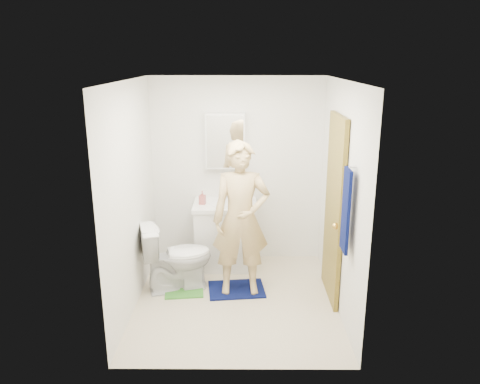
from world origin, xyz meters
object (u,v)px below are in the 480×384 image
medicine_cabinet (225,141)px  towel (346,211)px  toilet (177,257)px  soap_dispenser (202,198)px  vanity_cabinet (225,236)px  toothbrush_cup (246,197)px  man (241,219)px

medicine_cabinet → towel: 2.11m
toilet → soap_dispenser: (0.26, 0.59, 0.53)m
medicine_cabinet → towel: (1.18, -1.71, -0.35)m
vanity_cabinet → toothbrush_cup: size_ratio=6.05×
medicine_cabinet → toilet: size_ratio=0.87×
toilet → toothbrush_cup: toothbrush_cup is taller
medicine_cabinet → towel: size_ratio=0.87×
towel → vanity_cabinet: bearing=128.5°
vanity_cabinet → towel: (1.18, -1.48, 0.85)m
vanity_cabinet → toothbrush_cup: bearing=23.5°
man → toothbrush_cup: bearing=83.0°
vanity_cabinet → soap_dispenser: soap_dispenser is taller
toothbrush_cup → medicine_cabinet: bearing=157.9°
medicine_cabinet → man: size_ratio=0.40×
man → toilet: bearing=170.4°
toothbrush_cup → man: (-0.06, -0.84, -0.01)m
soap_dispenser → toothbrush_cup: size_ratio=1.28×
vanity_cabinet → toilet: 0.83m
toilet → vanity_cabinet: bearing=-57.0°
vanity_cabinet → towel: towel is taller
vanity_cabinet → towel: 2.08m
towel → man: 1.29m
man → towel: bearing=-40.6°
toothbrush_cup → toilet: bearing=-137.1°
soap_dispenser → toilet: bearing=-113.5°
toothbrush_cup → vanity_cabinet: bearing=-156.5°
towel → toilet: (-1.72, 0.85, -0.85)m
vanity_cabinet → towel: size_ratio=1.00×
vanity_cabinet → medicine_cabinet: (0.00, 0.22, 1.20)m
vanity_cabinet → man: bearing=-74.3°
toilet → man: (0.74, -0.09, 0.49)m
towel → soap_dispenser: size_ratio=4.74×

